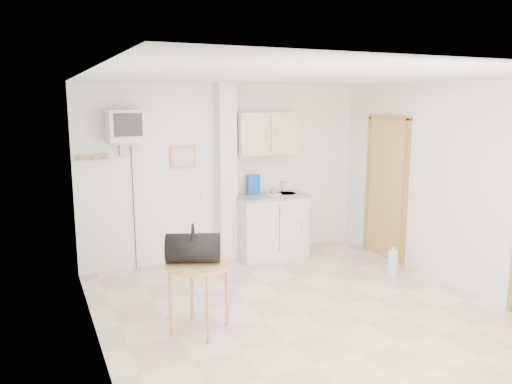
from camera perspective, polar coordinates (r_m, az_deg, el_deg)
name	(u,v)px	position (r m, az deg, el deg)	size (l,w,h in m)	color
ground	(303,312)	(5.58, 5.42, -13.54)	(4.50, 4.50, 0.00)	beige
room_envelope	(321,170)	(5.35, 7.45, 2.56)	(4.24, 4.54, 2.55)	white
kitchenette	(270,202)	(7.29, 1.57, -1.15)	(1.03, 0.58, 2.10)	silver
crt_television	(125,127)	(6.53, -14.72, 7.21)	(0.44, 0.45, 2.15)	slate
round_table	(199,272)	(4.95, -6.55, -9.02)	(0.66, 0.66, 0.71)	tan
duffel_bag	(193,248)	(4.89, -7.19, -6.34)	(0.59, 0.46, 0.39)	black
water_bottle	(393,263)	(6.83, 15.35, -7.79)	(0.13, 0.13, 0.38)	#BAD4F5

